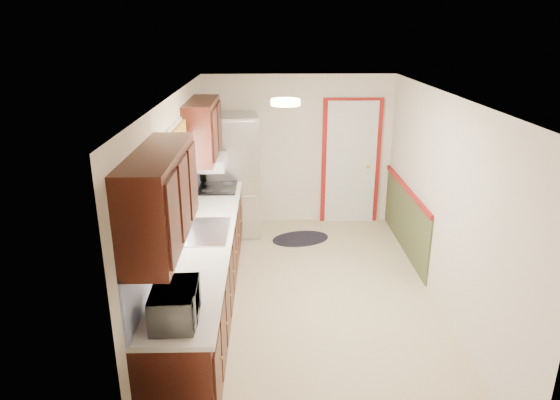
{
  "coord_description": "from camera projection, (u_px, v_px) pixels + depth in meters",
  "views": [
    {
      "loc": [
        -0.48,
        -5.3,
        3.09
      ],
      "look_at": [
        -0.35,
        0.25,
        1.15
      ],
      "focal_mm": 32.0,
      "sensor_mm": 36.0,
      "label": 1
    }
  ],
  "objects": [
    {
      "name": "ceiling_fixture",
      "position": [
        286.0,
        102.0,
        5.06
      ],
      "size": [
        0.3,
        0.3,
        0.06
      ],
      "primitive_type": "cylinder",
      "color": "#FFD88C",
      "rests_on": "room_shell"
    },
    {
      "name": "room_shell",
      "position": [
        311.0,
        203.0,
        5.64
      ],
      "size": [
        3.2,
        5.2,
        2.52
      ],
      "color": "beige",
      "rests_on": "ground"
    },
    {
      "name": "rug",
      "position": [
        300.0,
        239.0,
        7.65
      ],
      "size": [
        1.01,
        0.8,
        0.01
      ],
      "primitive_type": "ellipsoid",
      "rotation": [
        0.0,
        0.0,
        0.3
      ],
      "color": "black",
      "rests_on": "ground"
    },
    {
      "name": "refrigerator",
      "position": [
        233.0,
        175.0,
        7.64
      ],
      "size": [
        0.83,
        0.81,
        1.86
      ],
      "rotation": [
        0.0,
        0.0,
        0.09
      ],
      "color": "#B7B7BC",
      "rests_on": "ground"
    },
    {
      "name": "back_wall_trim",
      "position": [
        362.0,
        174.0,
        7.85
      ],
      "size": [
        1.12,
        2.3,
        2.08
      ],
      "color": "maroon",
      "rests_on": "ground"
    },
    {
      "name": "kitchen_run",
      "position": [
        200.0,
        246.0,
        5.46
      ],
      "size": [
        0.63,
        4.0,
        2.2
      ],
      "color": "#36120C",
      "rests_on": "ground"
    },
    {
      "name": "microwave",
      "position": [
        175.0,
        301.0,
        3.8
      ],
      "size": [
        0.3,
        0.52,
        0.34
      ],
      "primitive_type": "imported",
      "rotation": [
        0.0,
        0.0,
        1.62
      ],
      "color": "white",
      "rests_on": "kitchen_run"
    },
    {
      "name": "cooktop",
      "position": [
        218.0,
        188.0,
        6.97
      ],
      "size": [
        0.52,
        0.63,
        0.02
      ],
      "primitive_type": "cube",
      "color": "black",
      "rests_on": "kitchen_run"
    }
  ]
}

